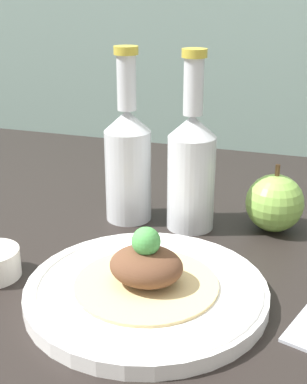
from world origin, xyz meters
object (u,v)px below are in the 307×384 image
plate (146,290)px  plated_food (146,269)px  cider_bottle_right (191,166)px  apple (275,203)px  cider_bottle_left (128,159)px

plate → plated_food: plated_food is taller
cider_bottle_right → apple: bearing=13.9°
plated_food → cider_bottle_left: 24.86cm
plated_food → cider_bottle_left: (-10.65, 21.68, 5.90)cm
plated_food → apple: bearing=64.2°
cider_bottle_right → apple: size_ratio=2.58×
plated_food → cider_bottle_right: cider_bottle_right is taller
plate → apple: 27.67cm
apple → plated_food: bearing=-115.8°
cider_bottle_left → cider_bottle_right: (10.22, 0.00, 0.00)cm
plated_food → cider_bottle_right: bearing=91.1°
cider_bottle_right → plated_food: bearing=-88.9°
plate → cider_bottle_left: (-10.65, 21.68, 8.84)cm
plate → apple: apple is taller
plated_food → apple: 27.49cm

